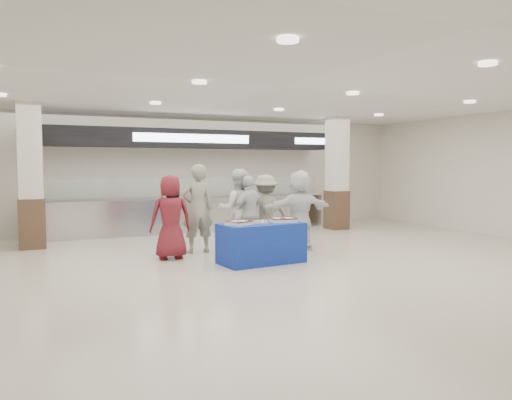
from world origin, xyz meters
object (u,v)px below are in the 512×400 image
chef_tall (238,210)px  soldier_b (266,211)px  civilian_maroon (171,217)px  sheet_cake_left (239,222)px  soldier_a (197,209)px  chef_short (249,214)px  civilian_white (300,210)px  display_table (261,243)px  cupcake_tray (260,222)px  sheet_cake_right (283,219)px

chef_tall → soldier_b: chef_tall is taller
civilian_maroon → sheet_cake_left: bearing=132.5°
soldier_a → chef_short: 1.10m
chef_short → civilian_white: bearing=145.2°
chef_tall → chef_short: chef_tall is taller
display_table → sheet_cake_left: sheet_cake_left is taller
cupcake_tray → chef_tall: chef_tall is taller
sheet_cake_left → display_table: bearing=8.0°
display_table → chef_tall: chef_tall is taller
cupcake_tray → soldier_a: soldier_a is taller
cupcake_tray → soldier_a: size_ratio=0.21×
cupcake_tray → chef_short: size_ratio=0.24×
cupcake_tray → civilian_maroon: (-1.40, 1.11, 0.05)m
soldier_b → civilian_white: (0.51, -0.63, 0.06)m
civilian_maroon → chef_tall: (1.58, 0.39, 0.05)m
sheet_cake_left → soldier_b: bearing=51.1°
sheet_cake_left → civilian_maroon: bearing=129.2°
soldier_a → civilian_white: 2.19m
sheet_cake_left → cupcake_tray: 0.45m
display_table → sheet_cake_right: (0.46, 0.01, 0.42)m
display_table → civilian_white: civilian_white is taller
display_table → soldier_b: bearing=56.5°
civilian_maroon → chef_tall: bearing=-162.7°
soldier_b → sheet_cake_left: bearing=69.6°
sheet_cake_left → chef_short: size_ratio=0.33×
sheet_cake_left → soldier_a: (-0.26, 1.63, 0.13)m
display_table → cupcake_tray: size_ratio=4.06×
cupcake_tray → display_table: bearing=7.1°
chef_tall → soldier_b: 0.71m
civilian_maroon → cupcake_tray: bearing=144.8°
sheet_cake_left → sheet_cake_right: 0.94m
sheet_cake_right → soldier_a: bearing=127.7°
cupcake_tray → soldier_b: soldier_b is taller
soldier_a → soldier_b: bearing=-179.2°
sheet_cake_left → soldier_a: bearing=99.1°
cupcake_tray → sheet_cake_left: bearing=-171.9°
sheet_cake_right → civilian_maroon: bearing=150.0°
soldier_a → civilian_white: (2.10, -0.62, -0.06)m
chef_tall → chef_short: 0.32m
cupcake_tray → civilian_white: civilian_white is taller
soldier_b → cupcake_tray: bearing=79.3°
cupcake_tray → chef_short: chef_short is taller
sheet_cake_left → soldier_b: size_ratio=0.33×
sheet_cake_right → soldier_a: (-1.20, 1.55, 0.13)m
civilian_white → civilian_maroon: bearing=-2.0°
sheet_cake_right → cupcake_tray: (-0.50, -0.02, -0.02)m
sheet_cake_right → civilian_maroon: civilian_maroon is taller
civilian_maroon → sheet_cake_right: bearing=153.3°
display_table → sheet_cake_left: (-0.48, -0.07, 0.42)m
chef_tall → civilian_white: bearing=170.7°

